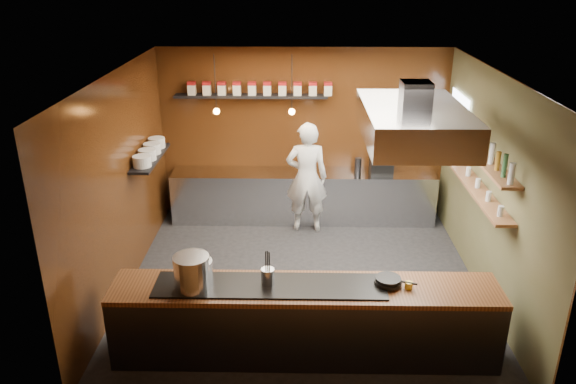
{
  "coord_description": "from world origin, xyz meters",
  "views": [
    {
      "loc": [
        -0.09,
        -7.03,
        4.3
      ],
      "look_at": [
        -0.24,
        0.4,
        1.25
      ],
      "focal_mm": 35.0,
      "sensor_mm": 36.0,
      "label": 1
    }
  ],
  "objects_px": {
    "espresso_machine": "(381,163)",
    "stockpot_large": "(192,272)",
    "stockpot_small": "(199,273)",
    "extractor_hood": "(413,122)",
    "chef": "(307,178)"
  },
  "relations": [
    {
      "from": "extractor_hood",
      "to": "stockpot_large",
      "type": "bearing_deg",
      "value": -153.58
    },
    {
      "from": "extractor_hood",
      "to": "stockpot_large",
      "type": "relative_size",
      "value": 5.0
    },
    {
      "from": "stockpot_large",
      "to": "espresso_machine",
      "type": "bearing_deg",
      "value": 55.62
    },
    {
      "from": "chef",
      "to": "extractor_hood",
      "type": "bearing_deg",
      "value": 119.85
    },
    {
      "from": "extractor_hood",
      "to": "chef",
      "type": "distance_m",
      "value": 2.95
    },
    {
      "from": "stockpot_small",
      "to": "espresso_machine",
      "type": "distance_m",
      "value": 4.52
    },
    {
      "from": "espresso_machine",
      "to": "stockpot_large",
      "type": "bearing_deg",
      "value": -123.77
    },
    {
      "from": "extractor_hood",
      "to": "stockpot_large",
      "type": "xyz_separation_m",
      "value": [
        -2.56,
        -1.27,
        -1.37
      ]
    },
    {
      "from": "stockpot_large",
      "to": "stockpot_small",
      "type": "bearing_deg",
      "value": 48.07
    },
    {
      "from": "espresso_machine",
      "to": "chef",
      "type": "distance_m",
      "value": 1.35
    },
    {
      "from": "extractor_hood",
      "to": "chef",
      "type": "relative_size",
      "value": 1.05
    },
    {
      "from": "extractor_hood",
      "to": "stockpot_small",
      "type": "bearing_deg",
      "value": -154.29
    },
    {
      "from": "extractor_hood",
      "to": "stockpot_small",
      "type": "distance_m",
      "value": 3.11
    },
    {
      "from": "extractor_hood",
      "to": "stockpot_small",
      "type": "height_order",
      "value": "extractor_hood"
    },
    {
      "from": "stockpot_large",
      "to": "stockpot_small",
      "type": "relative_size",
      "value": 1.26
    }
  ]
}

